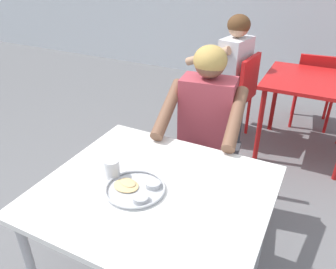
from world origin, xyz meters
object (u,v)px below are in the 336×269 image
Objects in this scene: chair_foreground at (210,140)px; chair_red_far at (316,85)px; table_foreground at (155,201)px; chair_red_left at (236,91)px; diner_foreground at (203,126)px; table_background_red at (312,90)px; thali_tray at (136,189)px; patron_background at (226,66)px; drinking_cup at (112,168)px.

chair_foreground is 1.69m from chair_red_far.
table_foreground is 1.90m from chair_red_left.
chair_red_far reaches higher than table_foreground.
table_foreground is 0.86× the size of diner_foreground.
chair_foreground is (-0.05, 0.92, -0.16)m from table_foreground.
chair_foreground is at bearing -109.83° from chair_red_far.
chair_red_far is at bearing 73.10° from diner_foreground.
diner_foreground is 1.33m from table_background_red.
table_background_red is at bearing 75.22° from table_foreground.
chair_red_left is at bearing -177.17° from table_background_red.
diner_foreground is 1.40× the size of chair_red_left.
diner_foreground is (0.04, 0.75, -0.02)m from thali_tray.
patron_background reaches higher than thali_tray.
chair_red_far is (0.01, 0.59, -0.15)m from table_background_red.
table_foreground is at bearing 35.66° from thali_tray.
chair_foreground is 1.04× the size of chair_red_far.
patron_background reaches higher than chair_red_left.
thali_tray is 2.05m from table_background_red.
table_foreground is 1.20× the size of chair_red_left.
diner_foreground is at bearing -83.96° from chair_foreground.
chair_foreground is at bearing -119.31° from table_background_red.
drinking_cup is 0.12× the size of table_background_red.
thali_tray is at bearing -87.77° from chair_red_left.
drinking_cup is at bearing -100.59° from chair_foreground.
diner_foreground is at bearing -84.57° from chair_red_left.
diner_foreground is at bearing 87.14° from thali_tray.
chair_red_left is at bearing -136.78° from chair_red_far.
diner_foreground reaches higher than chair_red_left.
patron_background is at bearing -144.48° from chair_red_far.
diner_foreground and patron_background have the same top height.
patron_background is (-0.28, 1.93, 0.07)m from table_foreground.
thali_tray is at bearing -106.29° from table_background_red.
thali_tray is at bearing -90.83° from chair_foreground.
chair_red_left reaches higher than table_foreground.
chair_red_left is (-0.09, 0.97, 0.02)m from chair_foreground.
table_foreground is 10.97× the size of drinking_cup.
patron_background reaches higher than chair_red_far.
chair_foreground is at bearing 93.40° from table_foreground.
drinking_cup is at bearing -106.52° from chair_red_far.
thali_tray is 0.35× the size of chair_red_far.
diner_foreground is at bearing 74.44° from drinking_cup.
thali_tray is 2.63m from chair_red_far.
drinking_cup is 0.12× the size of chair_red_far.
thali_tray is at bearing -144.34° from table_foreground.
table_background_red is 0.80m from patron_background.
drinking_cup is 0.11× the size of chair_red_left.
diner_foreground is at bearing -113.79° from table_background_red.
thali_tray is (-0.07, -0.05, 0.08)m from table_foreground.
drinking_cup is (-0.23, -0.01, 0.12)m from table_foreground.
chair_red_left is at bearing 92.23° from thali_tray.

